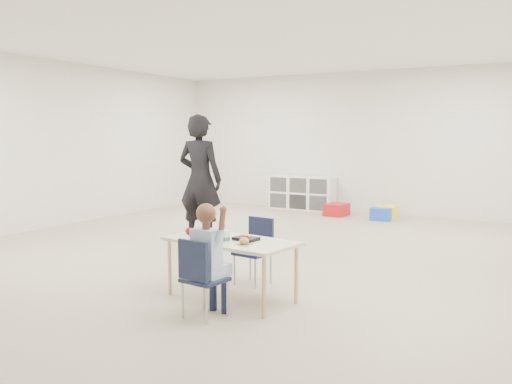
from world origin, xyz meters
The scene contains 16 objects.
room centered at (0.00, 0.00, 1.40)m, with size 9.00×9.02×2.80m.
table centered at (0.78, -1.70, 0.29)m, with size 1.33×0.79×0.58m.
chair_near centered at (0.86, -2.25, 0.35)m, with size 0.33×0.31×0.69m, color #111934, non-canonical shape.
chair_far centered at (0.70, -1.15, 0.35)m, with size 0.33×0.31×0.69m, color #111934, non-canonical shape.
child centered at (0.86, -2.25, 0.54)m, with size 0.46×0.46×1.09m, color #A2BEDB, non-canonical shape.
lunch_tray_near centered at (0.92, -1.67, 0.59)m, with size 0.22×0.16×0.03m, color black.
lunch_tray_far centered at (0.44, -1.59, 0.59)m, with size 0.22×0.16×0.03m, color black.
milk_carton centered at (0.78, -1.81, 0.63)m, with size 0.07×0.07×0.10m, color white.
bread_roll centered at (1.01, -1.85, 0.61)m, with size 0.09×0.09×0.07m, color tan.
apple_near centered at (0.64, -1.63, 0.61)m, with size 0.07×0.07×0.07m, color maroon.
apple_far centered at (0.28, -1.69, 0.61)m, with size 0.07×0.07×0.07m, color maroon.
cubby_shelf centered at (-1.20, 4.28, 0.35)m, with size 1.40×0.40×0.70m, color white.
adult centered at (-1.03, 0.38, 0.92)m, with size 0.67×0.44×1.84m, color black.
bin_red centered at (-0.25, 3.82, 0.12)m, with size 0.37×0.48×0.23m, color red.
bin_yellow centered at (0.67, 3.98, 0.12)m, with size 0.37×0.47×0.23m, color #FFF51A.
bin_blue centered at (0.65, 3.75, 0.12)m, with size 0.37×0.47×0.23m, color blue.
Camera 1 is at (3.43, -5.97, 1.56)m, focal length 38.00 mm.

